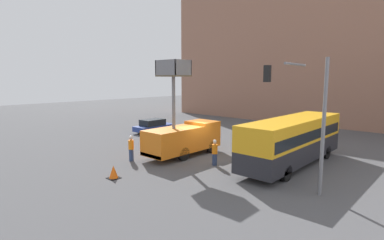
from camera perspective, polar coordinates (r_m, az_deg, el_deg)
The scene contains 9 objects.
ground_plane at distance 22.68m, azimuth 1.25°, elevation -6.97°, with size 120.00×120.00×0.00m, color #4C4C4F.
building_backdrop_far at distance 44.62m, azimuth 24.12°, elevation 13.11°, with size 44.00×10.00×20.81m.
utility_truck at distance 22.64m, azimuth -1.62°, elevation -3.07°, with size 2.24×6.38×7.11m.
city_bus at distance 21.18m, azimuth 18.73°, elevation -3.30°, with size 2.53×10.62×3.18m.
traffic_light_pole at distance 16.12m, azimuth 20.49°, elevation 2.88°, with size 3.25×3.00×6.83m.
road_worker_near_truck at distance 21.74m, azimuth -11.52°, elevation -5.28°, with size 0.38×0.38×1.84m.
road_worker_directing at distance 20.30m, azimuth 4.35°, elevation -6.21°, with size 0.38×0.38×1.76m.
traffic_cone_near_truck at distance 18.39m, azimuth -14.72°, elevation -9.60°, with size 0.68×0.68×0.78m.
parked_car_curbside at distance 32.77m, azimuth -7.31°, elevation -1.09°, with size 1.81×4.53×1.47m.
Camera 1 is at (14.48, -16.46, 5.80)m, focal length 28.00 mm.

